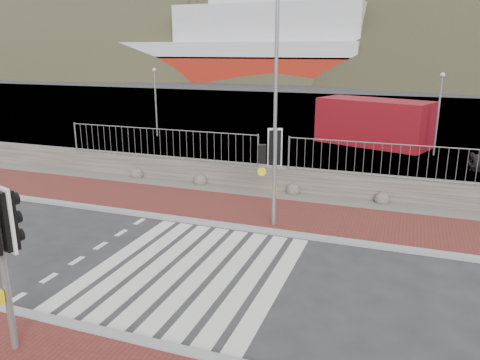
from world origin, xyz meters
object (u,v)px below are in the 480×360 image
at_px(traffic_signal_far, 273,156).
at_px(streetlight, 280,68).
at_px(shipping_container, 373,122).
at_px(ferry, 233,48).

xyz_separation_m(traffic_signal_far, streetlight, (-1.13, 4.62, 2.35)).
bearing_deg(shipping_container, ferry, 139.36).
bearing_deg(streetlight, traffic_signal_far, -96.40).
relative_size(streetlight, shipping_container, 1.33).
xyz_separation_m(ferry, shipping_container, (27.45, -50.22, -4.10)).
height_order(ferry, streetlight, ferry).
bearing_deg(shipping_container, traffic_signal_far, -76.37).
distance_m(ferry, traffic_signal_far, 69.38).
xyz_separation_m(streetlight, shipping_container, (2.89, 9.53, -3.28)).
bearing_deg(streetlight, ferry, 92.21).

